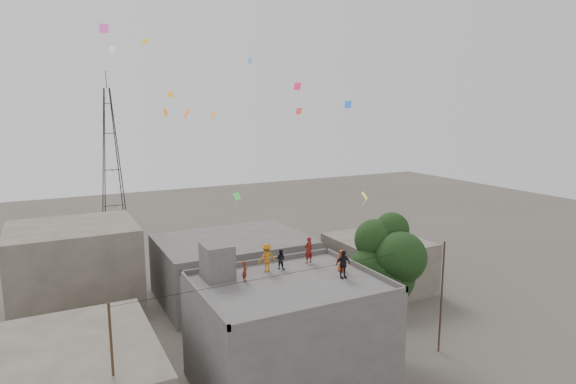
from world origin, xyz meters
name	(u,v)px	position (x,y,z in m)	size (l,w,h in m)	color
main_building	(289,335)	(0.00, 0.00, 3.05)	(10.00, 8.00, 6.10)	#4F4C49
parapet	(289,281)	(0.00, 0.00, 6.25)	(10.00, 8.00, 0.30)	#4F4C49
stair_head_box	(217,261)	(-3.20, 2.60, 7.10)	(1.60, 1.80, 2.00)	#4F4C49
neighbor_north	(233,267)	(2.00, 14.00, 2.50)	(12.00, 9.00, 5.00)	#4F4C49
neighbor_northwest	(75,270)	(-10.00, 16.00, 3.50)	(9.00, 8.00, 7.00)	#564F44
neighbor_east	(378,263)	(14.00, 10.00, 2.20)	(7.00, 8.00, 4.40)	#564F44
tree	(388,261)	(7.37, 0.60, 6.10)	(4.90, 4.60, 9.10)	black
utility_line	(307,330)	(0.50, -1.25, 3.83)	(20.12, 0.62, 7.40)	black
transmission_tower	(111,162)	(-4.00, 40.00, 9.07)	(2.97, 2.97, 20.01)	black
person_red_adult	(308,250)	(2.76, 2.65, 6.94)	(0.61, 0.40, 1.67)	maroon
person_orange_child	(341,261)	(3.73, 0.43, 6.75)	(0.63, 0.41, 1.30)	#CC4417
person_dark_child	(281,259)	(0.71, 2.41, 6.71)	(0.59, 0.46, 1.22)	black
person_dark_adult	(343,264)	(3.16, -0.60, 6.91)	(0.95, 0.40, 1.63)	black
person_orange_adult	(267,258)	(-0.24, 2.37, 6.95)	(1.10, 0.63, 1.71)	#B06614
person_red_child	(245,271)	(-2.01, 1.42, 6.69)	(0.43, 0.28, 1.18)	maroon
kites	(243,100)	(0.39, 7.27, 16.19)	(15.43, 16.66, 9.89)	orange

